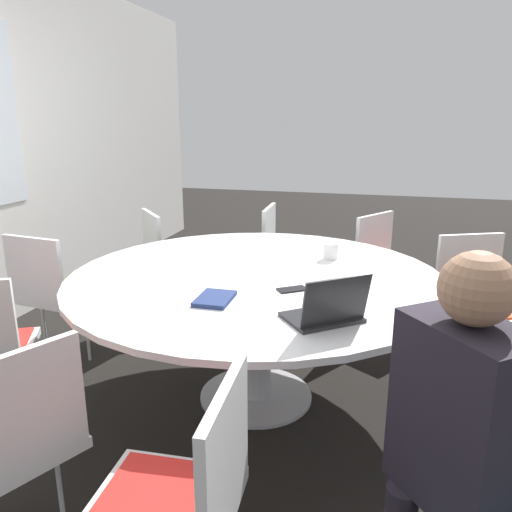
# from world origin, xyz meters

# --- Properties ---
(ground_plane) EXTENTS (16.00, 16.00, 0.00)m
(ground_plane) POSITION_xyz_m (0.00, 0.00, 0.00)
(ground_plane) COLOR black
(conference_table) EXTENTS (1.97, 1.97, 0.73)m
(conference_table) POSITION_xyz_m (0.00, 0.00, 0.63)
(conference_table) COLOR #B7B7BC
(conference_table) RESTS_ON ground_plane
(chair_2) EXTENTS (0.56, 0.57, 0.85)m
(chair_2) POSITION_xyz_m (0.62, -1.21, 0.51)
(chair_2) COLOR silver
(chair_2) RESTS_ON ground_plane
(chair_3) EXTENTS (0.60, 0.59, 0.85)m
(chair_3) POSITION_xyz_m (1.17, -0.68, 0.51)
(chair_3) COLOR silver
(chair_3) RESTS_ON ground_plane
(chair_4) EXTENTS (0.46, 0.44, 0.85)m
(chair_4) POSITION_xyz_m (1.35, 0.12, 0.51)
(chair_4) COLOR silver
(chair_4) RESTS_ON ground_plane
(chair_5) EXTENTS (0.61, 0.61, 0.85)m
(chair_5) POSITION_xyz_m (0.97, 0.95, 0.51)
(chair_5) COLOR silver
(chair_5) RESTS_ON ground_plane
(chair_6) EXTENTS (0.47, 0.49, 0.85)m
(chair_6) POSITION_xyz_m (0.11, 1.35, 0.51)
(chair_6) COLOR silver
(chair_6) RESTS_ON ground_plane
(chair_8) EXTENTS (0.58, 0.57, 0.85)m
(chair_8) POSITION_xyz_m (-1.25, 0.52, 0.51)
(chair_8) COLOR silver
(chair_8) RESTS_ON ground_plane
(chair_9) EXTENTS (0.46, 0.44, 0.85)m
(chair_9) POSITION_xyz_m (-1.35, -0.14, 0.51)
(chair_9) COLOR silver
(chair_9) RESTS_ON ground_plane
(person_0) EXTENTS (0.42, 0.40, 1.20)m
(person_0) POSITION_xyz_m (-1.11, -0.87, 0.70)
(person_0) COLOR #231E28
(person_0) RESTS_ON ground_plane
(laptop) EXTENTS (0.37, 0.38, 0.21)m
(laptop) POSITION_xyz_m (-0.55, -0.44, 0.78)
(laptop) COLOR #232326
(laptop) RESTS_ON conference_table
(spiral_notebook) EXTENTS (0.21, 0.15, 0.02)m
(spiral_notebook) POSITION_xyz_m (-0.43, 0.08, 0.74)
(spiral_notebook) COLOR navy
(spiral_notebook) RESTS_ON conference_table
(coffee_cup) EXTENTS (0.09, 0.09, 0.09)m
(coffee_cup) POSITION_xyz_m (0.40, -0.34, 0.78)
(coffee_cup) COLOR white
(coffee_cup) RESTS_ON conference_table
(cell_phone) EXTENTS (0.14, 0.15, 0.01)m
(cell_phone) POSITION_xyz_m (-0.20, -0.23, 0.73)
(cell_phone) COLOR black
(cell_phone) RESTS_ON conference_table
(handbag) EXTENTS (0.36, 0.16, 0.28)m
(handbag) POSITION_xyz_m (1.48, -0.18, 0.14)
(handbag) COLOR black
(handbag) RESTS_ON ground_plane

